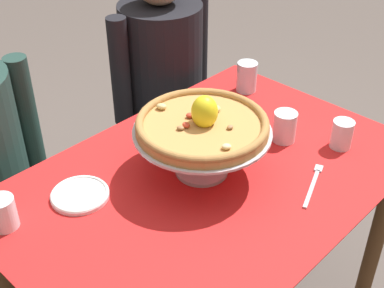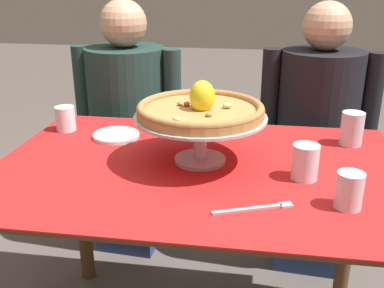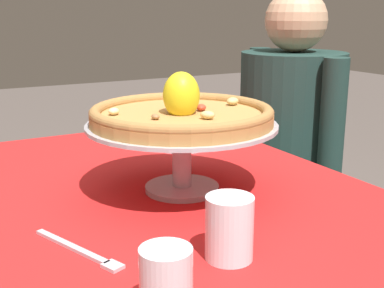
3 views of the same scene
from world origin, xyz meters
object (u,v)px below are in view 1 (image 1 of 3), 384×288
dinner_fork (313,183)px  diner_right (163,96)px  water_glass_back_left (3,215)px  water_glass_front_right (342,135)px  side_plate (80,195)px  water_glass_back_right (247,79)px  pizza (203,123)px  pizza_stand (203,140)px  water_glass_side_right (284,128)px

dinner_fork → diner_right: bearing=74.8°
water_glass_back_left → water_glass_front_right: (0.96, -0.46, 0.00)m
side_plate → dinner_fork: 0.69m
water_glass_back_right → diner_right: bearing=98.8°
pizza → water_glass_back_left: size_ratio=4.20×
side_plate → diner_right: size_ratio=0.14×
pizza_stand → dinner_fork: size_ratio=2.00×
water_glass_back_right → side_plate: 0.84m
water_glass_back_right → water_glass_front_right: size_ratio=1.21×
water_glass_front_right → dinner_fork: water_glass_front_right is taller
side_plate → pizza: bearing=-27.1°
water_glass_side_right → pizza_stand: bearing=165.7°
pizza → water_glass_side_right: size_ratio=3.74×
water_glass_front_right → dinner_fork: 0.24m
water_glass_front_right → diner_right: diner_right is taller
pizza_stand → water_glass_back_left: pizza_stand is taller
diner_right → water_glass_front_right: bearing=-91.4°
pizza → water_glass_back_right: bearing=24.6°
water_glass_back_left → pizza: bearing=-21.8°
pizza → water_glass_side_right: (0.31, -0.08, -0.13)m
water_glass_back_left → water_glass_side_right: bearing=-19.1°
pizza → water_glass_back_right: pizza is taller
pizza_stand → pizza: (0.00, -0.00, 0.06)m
water_glass_back_right → side_plate: bearing=-176.2°
water_glass_front_right → diner_right: 0.90m
pizza → water_glass_back_left: bearing=158.2°
pizza_stand → dinner_fork: (0.18, -0.28, -0.11)m
water_glass_back_left → water_glass_back_right: (1.05, 0.01, 0.01)m
water_glass_front_right → dinner_fork: size_ratio=0.47×
side_plate → dinner_fork: side_plate is taller
pizza_stand → side_plate: 0.39m
pizza_stand → water_glass_front_right: size_ratio=4.28×
pizza → dinner_fork: 0.38m
pizza → diner_right: bearing=55.8°
side_plate → water_glass_back_right: bearing=3.8°
water_glass_back_left → water_glass_side_right: water_glass_side_right is taller
water_glass_back_right → diner_right: diner_right is taller
water_glass_back_right → dinner_fork: 0.60m
dinner_fork → water_glass_side_right: bearing=57.3°
side_plate → diner_right: diner_right is taller
pizza → diner_right: (0.43, 0.64, -0.34)m
water_glass_back_right → dinner_fork: bearing=-121.5°
water_glass_back_left → diner_right: bearing=23.1°
water_glass_back_left → water_glass_front_right: water_glass_front_right is taller
water_glass_side_right → diner_right: bearing=80.6°
pizza_stand → side_plate: bearing=152.9°
water_glass_back_right → dinner_fork: (-0.31, -0.51, -0.05)m
dinner_fork → side_plate: bearing=138.7°
dinner_fork → diner_right: (0.25, 0.92, -0.16)m
side_plate → diner_right: (0.77, 0.47, -0.17)m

